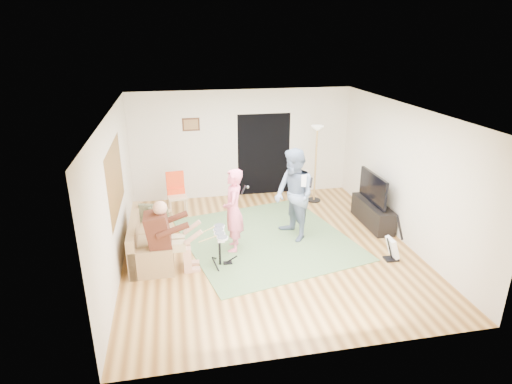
% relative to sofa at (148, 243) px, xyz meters
% --- Properties ---
extents(floor, '(6.00, 6.00, 0.00)m').
position_rel_sofa_xyz_m(floor, '(2.28, -0.18, -0.25)').
color(floor, brown).
rests_on(floor, ground).
extents(walls, '(5.50, 6.00, 2.70)m').
position_rel_sofa_xyz_m(walls, '(2.28, -0.18, 1.10)').
color(walls, beige).
rests_on(walls, floor).
extents(ceiling, '(6.00, 6.00, 0.00)m').
position_rel_sofa_xyz_m(ceiling, '(2.28, -0.18, 2.45)').
color(ceiling, white).
rests_on(ceiling, walls).
extents(window_blinds, '(0.00, 2.05, 2.05)m').
position_rel_sofa_xyz_m(window_blinds, '(-0.46, 0.02, 1.30)').
color(window_blinds, brown).
rests_on(window_blinds, walls).
extents(doorway, '(2.10, 0.00, 2.10)m').
position_rel_sofa_xyz_m(doorway, '(2.83, 2.81, 0.80)').
color(doorway, black).
rests_on(doorway, walls).
extents(picture_frame, '(0.42, 0.03, 0.32)m').
position_rel_sofa_xyz_m(picture_frame, '(1.03, 2.81, 1.65)').
color(picture_frame, '#3F2314').
rests_on(picture_frame, walls).
extents(area_rug, '(3.78, 3.95, 0.02)m').
position_rel_sofa_xyz_m(area_rug, '(2.33, 0.21, -0.24)').
color(area_rug, '#547547').
rests_on(area_rug, floor).
extents(sofa, '(0.76, 1.85, 0.75)m').
position_rel_sofa_xyz_m(sofa, '(0.00, 0.00, 0.00)').
color(sofa, '#9B794D').
rests_on(sofa, floor).
extents(drummer, '(0.87, 0.48, 1.33)m').
position_rel_sofa_xyz_m(drummer, '(0.41, -0.65, 0.27)').
color(drummer, '#4E2316').
rests_on(drummer, sofa).
extents(drum_kit, '(0.38, 0.68, 0.70)m').
position_rel_sofa_xyz_m(drum_kit, '(1.28, -0.65, 0.06)').
color(drum_kit, black).
rests_on(drum_kit, floor).
extents(singer, '(0.49, 0.65, 1.64)m').
position_rel_sofa_xyz_m(singer, '(1.62, -0.09, 0.57)').
color(singer, pink).
rests_on(singer, floor).
extents(microphone, '(0.06, 0.06, 0.24)m').
position_rel_sofa_xyz_m(microphone, '(1.82, -0.09, 0.97)').
color(microphone, black).
rests_on(microphone, singer).
extents(guitarist, '(0.93, 1.07, 1.88)m').
position_rel_sofa_xyz_m(guitarist, '(2.88, 0.17, 0.69)').
color(guitarist, slate).
rests_on(guitarist, floor).
extents(guitar_held, '(0.33, 0.60, 0.26)m').
position_rel_sofa_xyz_m(guitar_held, '(3.08, 0.17, 1.03)').
color(guitar_held, white).
rests_on(guitar_held, guitarist).
extents(guitar_spare, '(0.32, 0.29, 0.90)m').
position_rel_sofa_xyz_m(guitar_spare, '(4.45, -1.07, 0.01)').
color(guitar_spare, black).
rests_on(guitar_spare, floor).
extents(torchiere_lamp, '(0.34, 0.34, 1.90)m').
position_rel_sofa_xyz_m(torchiere_lamp, '(3.96, 2.05, 1.06)').
color(torchiere_lamp, black).
rests_on(torchiere_lamp, floor).
extents(dining_chair, '(0.47, 0.49, 1.00)m').
position_rel_sofa_xyz_m(dining_chair, '(0.59, 1.84, 0.11)').
color(dining_chair, '#D5B48A').
rests_on(dining_chair, floor).
extents(tv_cabinet, '(0.40, 1.40, 0.50)m').
position_rel_sofa_xyz_m(tv_cabinet, '(4.78, 0.48, 0.00)').
color(tv_cabinet, black).
rests_on(tv_cabinet, floor).
extents(television, '(0.06, 1.18, 0.64)m').
position_rel_sofa_xyz_m(television, '(4.73, 0.48, 0.60)').
color(television, black).
rests_on(television, tv_cabinet).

